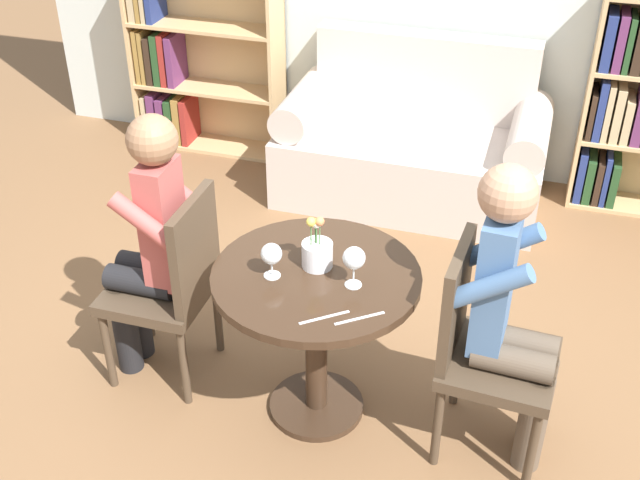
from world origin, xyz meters
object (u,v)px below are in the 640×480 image
wine_glass_right (354,259)px  flower_vase (317,251)px  chair_left (173,281)px  person_left (149,245)px  couch (413,147)px  bookshelf_left (190,62)px  person_right (512,314)px  chair_right (482,345)px  wine_glass_left (271,255)px

wine_glass_right → flower_vase: size_ratio=0.74×
chair_left → person_left: 0.19m
person_left → wine_glass_right: person_left is taller
couch → bookshelf_left: size_ratio=1.22×
couch → person_right: size_ratio=1.23×
chair_left → chair_right: (1.29, -0.03, 0.00)m
wine_glass_left → person_right: bearing=5.3°
bookshelf_left → flower_vase: (1.55, -2.16, 0.20)m
bookshelf_left → chair_right: (2.21, -2.18, -0.08)m
chair_left → person_right: size_ratio=0.72×
wine_glass_left → chair_left: bearing=166.8°
bookshelf_left → chair_right: size_ratio=1.40×
chair_left → wine_glass_left: 0.59m
bookshelf_left → wine_glass_left: bearing=-58.2°
chair_right → flower_vase: 0.72m
chair_right → person_left: person_left is taller
chair_left → wine_glass_right: bearing=83.9°
bookshelf_left → wine_glass_right: bookshelf_left is taller
chair_left → flower_vase: (0.64, -0.00, 0.28)m
bookshelf_left → wine_glass_left: (1.41, -2.27, 0.23)m
person_left → person_right: 1.47m
wine_glass_left → wine_glass_right: wine_glass_right is taller
flower_vase → bookshelf_left: bearing=125.7°
wine_glass_left → flower_vase: bearing=38.6°
chair_left → person_left: person_left is taller
bookshelf_left → chair_left: bookshelf_left is taller
chair_left → person_left: (-0.09, -0.00, 0.17)m
couch → wine_glass_left: 2.06m
flower_vase → wine_glass_right: bearing=-25.7°
couch → chair_right: bearing=-71.3°
person_right → person_left: bearing=91.8°
bookshelf_left → chair_left: size_ratio=1.40×
couch → chair_left: bearing=-109.0°
chair_left → wine_glass_right: chair_left is taller
chair_left → wine_glass_left: (0.49, -0.12, 0.31)m
person_right → bookshelf_left: bearing=49.5°
wine_glass_left → bookshelf_left: bearing=121.8°
person_right → wine_glass_left: (-0.89, -0.08, 0.13)m
chair_right → person_left: size_ratio=0.72×
person_right → wine_glass_left: person_right is taller
wine_glass_left → wine_glass_right: 0.31m
wine_glass_right → person_left: bearing=174.8°
bookshelf_left → person_left: 2.31m
couch → chair_right: 2.02m
wine_glass_right → couch: bearing=94.5°
couch → flower_vase: 1.94m
person_right → flower_vase: bearing=90.7°
couch → wine_glass_left: size_ratio=10.91×
person_right → flower_vase: person_right is taller
chair_right → couch: bearing=21.8°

